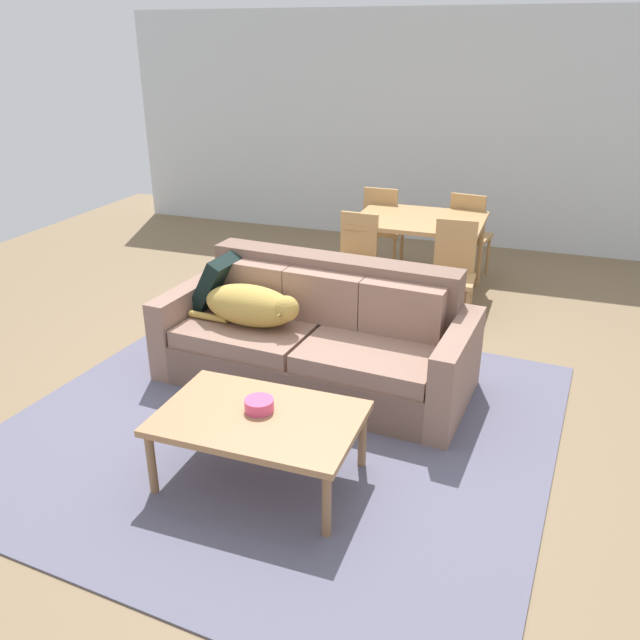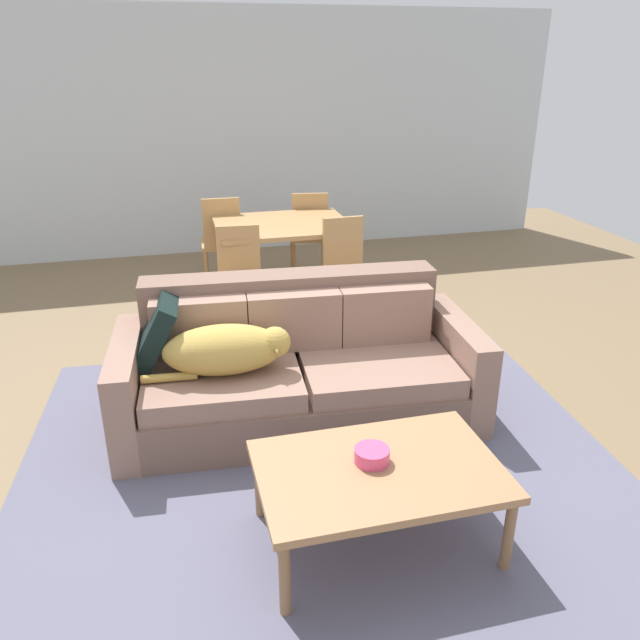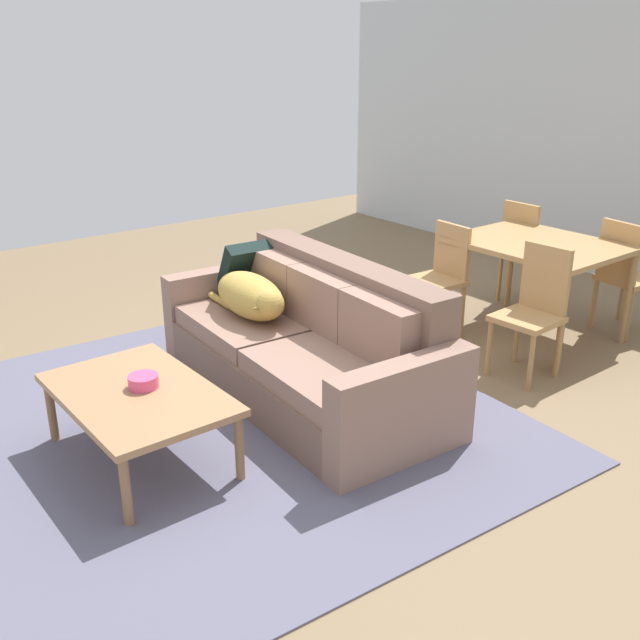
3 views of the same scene
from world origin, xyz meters
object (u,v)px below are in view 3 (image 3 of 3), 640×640
object	(u,v)px
dining_table	(538,251)
dining_chair_far_left	(525,249)
bowl_on_coffee_table	(143,381)
dining_chair_near_right	(534,306)
dog_on_left_cushion	(252,296)
dining_chair_near_left	(440,274)
throw_pillow_by_left_arm	(250,269)
dining_chair_far_right	(624,272)
couch	(309,345)
coffee_table	(138,398)

from	to	relation	value
dining_table	dining_chair_far_left	xyz separation A→B (m)	(-0.51, 0.56, -0.19)
bowl_on_coffee_table	dining_chair_near_right	xyz separation A→B (m)	(0.66, 2.62, 0.04)
dining_chair_near_right	dog_on_left_cushion	bearing A→B (deg)	-130.60
dining_chair_near_left	dining_chair_far_left	bearing A→B (deg)	95.76
throw_pillow_by_left_arm	dining_chair_far_right	size ratio (longest dim) A/B	0.49
throw_pillow_by_left_arm	dining_chair_far_right	world-z (taller)	dining_chair_far_right
dog_on_left_cushion	dining_chair_near_right	distance (m)	1.96
couch	dining_chair_far_left	xyz separation A→B (m)	(-0.20, 2.57, 0.18)
throw_pillow_by_left_arm	dining_table	distance (m)	2.24
bowl_on_coffee_table	dining_chair_near_left	xyz separation A→B (m)	(-0.25, 2.66, 0.04)
throw_pillow_by_left_arm	dining_chair_near_left	bearing A→B (deg)	62.40
dining_table	dining_chair_far_left	bearing A→B (deg)	132.37
coffee_table	dining_table	size ratio (longest dim) A/B	0.93
couch	coffee_table	bearing A→B (deg)	-80.93
dining_table	dining_chair_near_left	xyz separation A→B (m)	(-0.48, -0.57, -0.20)
throw_pillow_by_left_arm	bowl_on_coffee_table	xyz separation A→B (m)	(0.95, -1.33, -0.17)
couch	coffee_table	world-z (taller)	couch
dining_chair_near_left	coffee_table	bearing A→B (deg)	-80.11
dog_on_left_cushion	dining_chair_near_right	xyz separation A→B (m)	(1.20, 1.55, -0.08)
dining_chair_near_left	dining_chair_far_right	xyz separation A→B (m)	(0.88, 1.19, 0.00)
throw_pillow_by_left_arm	dining_chair_far_right	xyz separation A→B (m)	(1.57, 2.52, -0.13)
dog_on_left_cushion	dining_chair_far_right	world-z (taller)	dining_chair_far_right
couch	dining_chair_near_right	world-z (taller)	dining_chair_near_right
dog_on_left_cushion	dining_chair_near_right	world-z (taller)	dining_chair_near_right
couch	dining_chair_far_right	xyz separation A→B (m)	(0.71, 2.63, 0.18)
bowl_on_coffee_table	dining_table	xyz separation A→B (m)	(0.22, 3.23, 0.23)
coffee_table	dining_chair_far_left	bearing A→B (deg)	94.56
dining_table	dining_chair_far_left	world-z (taller)	dining_chair_far_left
dog_on_left_cushion	coffee_table	size ratio (longest dim) A/B	0.78
couch	throw_pillow_by_left_arm	world-z (taller)	couch
bowl_on_coffee_table	dining_chair_far_left	size ratio (longest dim) A/B	0.18
coffee_table	dining_chair_near_right	bearing A→B (deg)	76.54
coffee_table	dining_chair_near_right	xyz separation A→B (m)	(0.64, 2.67, 0.11)
dog_on_left_cushion	dining_chair_far_left	world-z (taller)	dining_chair_far_left
throw_pillow_by_left_arm	dining_chair_far_right	bearing A→B (deg)	58.04
dog_on_left_cushion	dining_chair_far_right	distance (m)	3.01
throw_pillow_by_left_arm	dining_table	world-z (taller)	throw_pillow_by_left_arm
dining_chair_far_right	couch	bearing A→B (deg)	83.46
couch	dining_table	distance (m)	2.07
couch	dining_chair_far_right	distance (m)	2.73
couch	dog_on_left_cushion	bearing A→B (deg)	-158.03
dining_table	dining_chair_far_right	size ratio (longest dim) A/B	1.31
dog_on_left_cushion	dining_chair_near_left	xyz separation A→B (m)	(0.29, 1.59, -0.08)
bowl_on_coffee_table	dining_chair_near_right	world-z (taller)	dining_chair_near_right
dining_chair_far_right	dog_on_left_cushion	bearing A→B (deg)	75.87
coffee_table	dining_table	distance (m)	3.30
dining_chair_near_right	dining_chair_far_left	world-z (taller)	dining_chair_far_left
dog_on_left_cushion	coffee_table	distance (m)	1.27
dog_on_left_cushion	dining_chair_far_right	size ratio (longest dim) A/B	0.96
dining_chair_near_left	dining_chair_near_right	world-z (taller)	dining_chair_near_right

